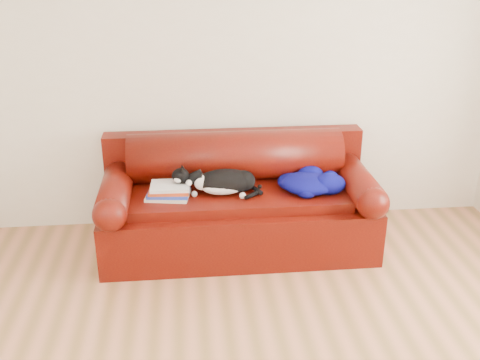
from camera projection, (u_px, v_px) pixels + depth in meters
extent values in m
cube|color=beige|center=(231.00, 72.00, 4.50)|extent=(4.50, 0.02, 2.60)
cube|color=#360205|center=(238.00, 222.00, 4.47)|extent=(2.10, 0.90, 0.42)
cube|color=#360205|center=(239.00, 197.00, 4.33)|extent=(1.66, 0.62, 0.10)
cylinder|color=black|center=(118.00, 270.00, 4.15)|extent=(0.06, 0.06, 0.05)
cylinder|color=black|center=(362.00, 257.00, 4.32)|extent=(0.06, 0.06, 0.05)
cylinder|color=black|center=(125.00, 228.00, 4.76)|extent=(0.06, 0.06, 0.05)
cylinder|color=black|center=(340.00, 218.00, 4.93)|extent=(0.06, 0.06, 0.05)
cube|color=#360205|center=(234.00, 179.00, 4.71)|extent=(2.10, 0.18, 0.85)
cylinder|color=#360205|center=(235.00, 156.00, 4.51)|extent=(1.70, 0.40, 0.40)
cylinder|color=#360205|center=(116.00, 189.00, 4.25)|extent=(0.24, 0.88, 0.24)
sphere|color=#360205|center=(110.00, 215.00, 3.85)|extent=(0.24, 0.24, 0.24)
cylinder|color=#360205|center=(355.00, 179.00, 4.42)|extent=(0.24, 0.88, 0.24)
sphere|color=#360205|center=(373.00, 203.00, 4.02)|extent=(0.24, 0.24, 0.24)
cube|color=beige|center=(169.00, 195.00, 4.21)|extent=(0.35, 0.29, 0.02)
cube|color=white|center=(169.00, 195.00, 4.21)|extent=(0.34, 0.28, 0.02)
cube|color=#2039B0|center=(169.00, 192.00, 4.21)|extent=(0.33, 0.27, 0.02)
cube|color=white|center=(169.00, 192.00, 4.21)|extent=(0.32, 0.26, 0.02)
cube|color=#BD3C15|center=(169.00, 189.00, 4.20)|extent=(0.31, 0.25, 0.02)
cube|color=white|center=(169.00, 189.00, 4.20)|extent=(0.30, 0.24, 0.02)
cube|color=silver|center=(169.00, 186.00, 4.19)|extent=(0.29, 0.23, 0.02)
cube|color=white|center=(169.00, 186.00, 4.19)|extent=(0.28, 0.22, 0.02)
ellipsoid|color=black|center=(225.00, 181.00, 4.25)|extent=(0.46, 0.27, 0.18)
ellipsoid|color=silver|center=(223.00, 188.00, 4.21)|extent=(0.32, 0.16, 0.12)
ellipsoid|color=silver|center=(202.00, 183.00, 4.22)|extent=(0.13, 0.12, 0.11)
ellipsoid|color=black|center=(243.00, 182.00, 4.27)|extent=(0.19, 0.19, 0.16)
ellipsoid|color=black|center=(187.00, 175.00, 4.22)|extent=(0.14, 0.13, 0.11)
ellipsoid|color=silver|center=(184.00, 179.00, 4.19)|extent=(0.07, 0.06, 0.05)
sphere|color=#BF7272|center=(182.00, 179.00, 4.18)|extent=(0.02, 0.02, 0.02)
cone|color=black|center=(188.00, 170.00, 4.17)|extent=(0.05, 0.05, 0.06)
cone|color=black|center=(189.00, 167.00, 4.23)|extent=(0.05, 0.05, 0.06)
cylinder|color=black|center=(256.00, 190.00, 4.26)|extent=(0.09, 0.16, 0.04)
sphere|color=silver|center=(197.00, 193.00, 4.23)|extent=(0.04, 0.04, 0.04)
sphere|color=silver|center=(243.00, 196.00, 4.18)|extent=(0.04, 0.04, 0.04)
ellipsoid|color=#020740|center=(309.00, 182.00, 4.29)|extent=(0.42, 0.38, 0.14)
ellipsoid|color=#020740|center=(329.00, 183.00, 4.26)|extent=(0.26, 0.22, 0.16)
ellipsoid|color=#020740|center=(294.00, 181.00, 4.36)|extent=(0.25, 0.29, 0.10)
ellipsoid|color=#020740|center=(310.00, 175.00, 4.41)|extent=(0.22, 0.17, 0.16)
ellipsoid|color=#020740|center=(306.00, 190.00, 4.20)|extent=(0.16, 0.18, 0.10)
ellipsoid|color=white|center=(320.00, 183.00, 4.23)|extent=(0.19, 0.06, 0.04)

